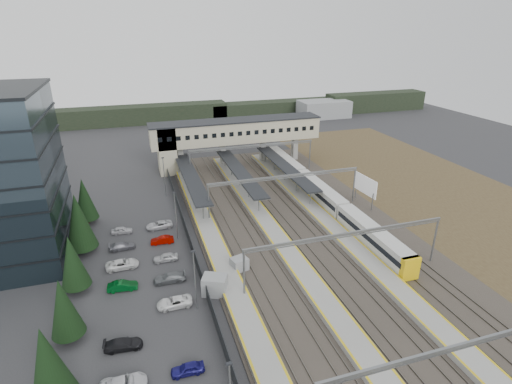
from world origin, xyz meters
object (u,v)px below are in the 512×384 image
object	(u,v)px
train	(321,194)
billboard	(365,186)
relay_cabin_near	(215,285)
relay_cabin_far	(239,264)
footbridge	(225,134)

from	to	relation	value
train	billboard	world-z (taller)	billboard
relay_cabin_near	train	distance (m)	33.22
relay_cabin_far	train	world-z (taller)	train
footbridge	billboard	xyz separation A→B (m)	(19.52, -29.81, -3.96)
relay_cabin_far	billboard	distance (m)	31.59
relay_cabin_near	billboard	world-z (taller)	billboard
billboard	relay_cabin_far	bearing A→B (deg)	-153.59
billboard	train	bearing A→B (deg)	153.52
relay_cabin_far	billboard	world-z (taller)	billboard
relay_cabin_far	train	xyz separation A→B (m)	(20.95, 17.59, 0.87)
relay_cabin_near	relay_cabin_far	size ratio (longest dim) A/B	1.41
footbridge	billboard	world-z (taller)	footbridge
relay_cabin_near	footbridge	distance (m)	49.96
relay_cabin_far	billboard	bearing A→B (deg)	26.41
relay_cabin_near	footbridge	bearing A→B (deg)	74.83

